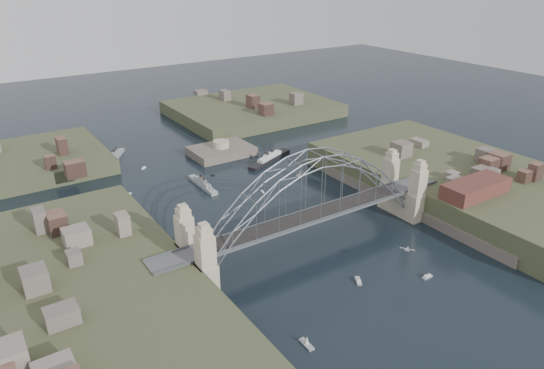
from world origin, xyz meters
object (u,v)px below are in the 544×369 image
Objects in this scene: fort_island at (222,156)px; ocean_liner at (270,159)px; wharf_shed at (476,188)px; naval_cruiser_near at (203,184)px; bridge at (313,201)px; naval_cruiser_far at (116,156)px.

ocean_liner is at bearing -53.59° from fort_island.
ocean_liner is at bearing 106.76° from wharf_shed.
wharf_shed is 80.42m from naval_cruiser_near.
fort_island reaches higher than ocean_liner.
bridge reaches higher than naval_cruiser_far.
ocean_liner is (23.32, 54.65, -11.45)m from bridge.
fort_island is 38.29m from naval_cruiser_far.
fort_island is 29.14m from naval_cruiser_near.
naval_cruiser_near is (-50.73, 61.71, -9.22)m from wharf_shed.
naval_cruiser_far is at bearing 110.54° from naval_cruiser_near.
naval_cruiser_near is 0.75× the size of ocean_liner.
bridge is at bearing -113.11° from ocean_liner.
naval_cruiser_near is (-18.73, -22.29, 1.12)m from fort_island.
bridge is 91.34m from naval_cruiser_far.
fort_island is 1.10× the size of wharf_shed.
ocean_liner is (-20.68, 68.65, -9.13)m from wharf_shed.
ocean_liner reaches higher than naval_cruiser_near.
naval_cruiser_far is (-65.81, 101.95, -9.19)m from wharf_shed.
fort_island reaches higher than naval_cruiser_far.
bridge is 60.51m from ocean_liner.
bridge is at bearing -76.08° from naval_cruiser_far.
ocean_liner is (30.05, 6.94, 0.09)m from naval_cruiser_near.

